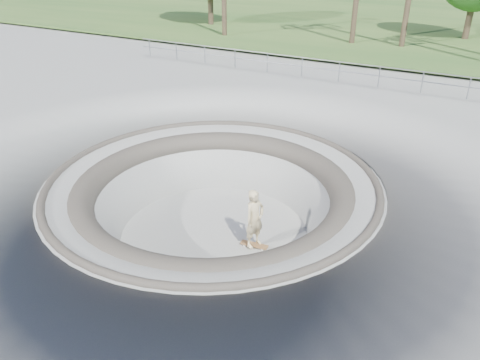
{
  "coord_description": "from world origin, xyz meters",
  "views": [
    {
      "loc": [
        6.91,
        -10.8,
        6.64
      ],
      "look_at": [
        0.63,
        0.58,
        -0.1
      ],
      "focal_mm": 35.0,
      "sensor_mm": 36.0,
      "label": 1
    }
  ],
  "objects": [
    {
      "name": "safety_railing",
      "position": [
        0.0,
        12.0,
        0.69
      ],
      "size": [
        25.0,
        0.06,
        1.03
      ],
      "color": "gray",
      "rests_on": "ground"
    },
    {
      "name": "skateboard",
      "position": [
        1.52,
        -0.13,
        -1.83
      ],
      "size": [
        0.9,
        0.35,
        0.09
      ],
      "color": "brown",
      "rests_on": "ground"
    },
    {
      "name": "grass_strip",
      "position": [
        0.0,
        34.0,
        0.22
      ],
      "size": [
        180.0,
        36.0,
        0.12
      ],
      "color": "#2C5421",
      "rests_on": "ground"
    },
    {
      "name": "ground",
      "position": [
        0.0,
        0.0,
        0.0
      ],
      "size": [
        180.0,
        180.0,
        0.0
      ],
      "primitive_type": "plane",
      "color": "#A09F9B",
      "rests_on": "ground"
    },
    {
      "name": "distant_hills",
      "position": [
        3.78,
        57.17,
        -7.02
      ],
      "size": [
        103.2,
        45.0,
        28.6
      ],
      "color": "brown",
      "rests_on": "ground"
    },
    {
      "name": "skate_bowl",
      "position": [
        0.0,
        0.0,
        -1.83
      ],
      "size": [
        14.0,
        14.0,
        4.1
      ],
      "color": "#A09F9B",
      "rests_on": "ground"
    },
    {
      "name": "skater",
      "position": [
        1.52,
        -0.13,
        -0.86
      ],
      "size": [
        0.64,
        0.8,
        1.89
      ],
      "primitive_type": "imported",
      "rotation": [
        0.0,
        0.0,
        1.26
      ],
      "color": "beige",
      "rests_on": "skateboard"
    }
  ]
}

